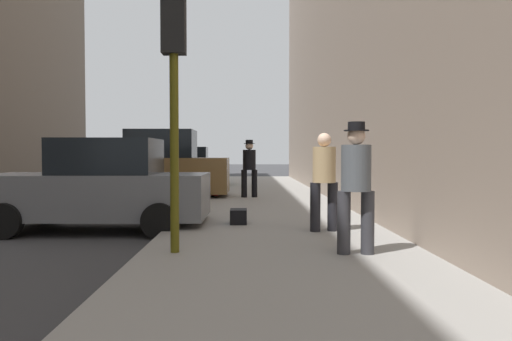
{
  "coord_description": "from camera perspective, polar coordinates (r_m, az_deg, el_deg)",
  "views": [
    {
      "loc": [
        5.49,
        -9.59,
        1.5
      ],
      "look_at": [
        5.76,
        5.16,
        1.0
      ],
      "focal_mm": 35.0,
      "sensor_mm": 36.0,
      "label": 1
    }
  ],
  "objects": [
    {
      "name": "parked_bronze_suv",
      "position": [
        16.07,
        -11.24,
        0.23
      ],
      "size": [
        4.61,
        2.09,
        2.25
      ],
      "color": "brown",
      "rests_on": "ground_plane"
    },
    {
      "name": "traffic_light",
      "position": [
        7.0,
        -9.36,
        12.25
      ],
      "size": [
        0.32,
        0.32,
        3.6
      ],
      "color": "#514C0F",
      "rests_on": "sidewalk"
    },
    {
      "name": "fire_hydrant",
      "position": [
        16.09,
        -4.76,
        -1.64
      ],
      "size": [
        0.42,
        0.22,
        0.7
      ],
      "color": "red",
      "rests_on": "sidewalk"
    },
    {
      "name": "pedestrian_with_beanie",
      "position": [
        6.82,
        11.36,
        -1.17
      ],
      "size": [
        0.5,
        0.41,
        1.78
      ],
      "color": "#333338",
      "rests_on": "sidewalk"
    },
    {
      "name": "sidewalk",
      "position": [
        9.71,
        1.99,
        -6.51
      ],
      "size": [
        4.0,
        40.0,
        0.15
      ],
      "primitive_type": "cube",
      "color": "gray",
      "rests_on": "ground_plane"
    },
    {
      "name": "duffel_bag",
      "position": [
        9.65,
        -2.01,
        -5.27
      ],
      "size": [
        0.32,
        0.44,
        0.28
      ],
      "color": "black",
      "rests_on": "sidewalk"
    },
    {
      "name": "pedestrian_in_tan_coat",
      "position": [
        8.74,
        7.79,
        -0.68
      ],
      "size": [
        0.53,
        0.47,
        1.71
      ],
      "color": "black",
      "rests_on": "sidewalk"
    },
    {
      "name": "parked_gray_coupe",
      "position": [
        10.12,
        -17.37,
        -1.85
      ],
      "size": [
        4.23,
        2.11,
        1.79
      ],
      "color": "slate",
      "rests_on": "ground_plane"
    },
    {
      "name": "parked_dark_green_sedan",
      "position": [
        22.07,
        -8.46,
        0.23
      ],
      "size": [
        4.23,
        2.12,
        1.79
      ],
      "color": "#193828",
      "rests_on": "ground_plane"
    },
    {
      "name": "pedestrian_with_fedora",
      "position": [
        15.42,
        -0.77,
        0.58
      ],
      "size": [
        0.51,
        0.44,
        1.78
      ],
      "color": "black",
      "rests_on": "sidewalk"
    }
  ]
}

